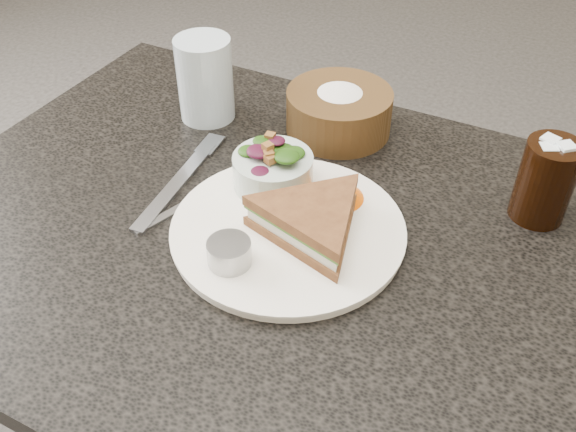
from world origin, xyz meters
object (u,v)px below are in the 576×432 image
Objects in this scene: sandwich at (313,221)px; dressing_ramekin at (229,253)px; salad_bowl at (273,166)px; cola_glass at (547,177)px; dining_table at (294,406)px; bread_basket at (339,105)px; dinner_plate at (288,231)px; water_glass at (205,79)px.

sandwich reaches higher than dressing_ramekin.
salad_bowl is at bearing 158.70° from sandwich.
salad_bowl is at bearing -160.77° from cola_glass.
cola_glass reaches higher than dining_table.
bread_basket is at bearing 84.80° from salad_bowl.
bread_basket is (-0.05, 0.24, 0.42)m from dining_table.
sandwich is (0.02, -0.00, 0.41)m from dining_table.
salad_bowl is 0.67× the size of bread_basket.
bread_basket reaches higher than sandwich.
bread_basket reaches higher than dining_table.
dinner_plate is at bearing -163.86° from dining_table.
salad_bowl reaches higher than dressing_ramekin.
salad_bowl is 0.88× the size of cola_glass.
dressing_ramekin is 0.33× the size of bread_basket.
water_glass is (-0.20, -0.05, 0.02)m from bread_basket.
sandwich is 0.33m from water_glass.
bread_basket reaches higher than salad_bowl.
water_glass is at bearing 145.81° from salad_bowl.
dinner_plate is 0.04m from sandwich.
bread_basket is at bearing 15.30° from water_glass.
dressing_ramekin is 0.40m from cola_glass.
bread_basket is at bearing 99.33° from dinner_plate.
dining_table is 7.83× the size of water_glass.
dining_table is at bearing -145.50° from cola_glass.
water_glass is (-0.21, 0.28, 0.04)m from dressing_ramekin.
salad_bowl reaches higher than sandwich.
bread_basket is at bearing 122.24° from sandwich.
water_glass reaches higher than sandwich.
sandwich is at bearing 53.15° from dressing_ramekin.
dinner_plate is 0.09m from dressing_ramekin.
dining_table is 0.54m from cola_glass.
cola_glass is at bearing 53.22° from sandwich.
dining_table is 0.38m from dinner_plate.
sandwich is 0.30m from cola_glass.
salad_bowl is 0.18m from bread_basket.
cola_glass reaches higher than dinner_plate.
cola_glass is at bearing 34.50° from dining_table.
dressing_ramekin reaches higher than dinner_plate.
dinner_plate is 1.66× the size of sandwich.
dining_table is 0.41m from sandwich.
bread_basket is (-0.01, 0.33, 0.02)m from dressing_ramekin.
dining_table is at bearing -37.23° from water_glass.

